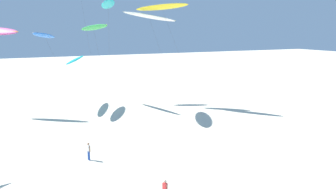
% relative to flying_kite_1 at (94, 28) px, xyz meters
% --- Properties ---
extents(flying_kite_1, '(3.11, 11.07, 12.71)m').
position_rel_flying_kite_1_xyz_m(flying_kite_1, '(0.00, 0.00, 0.00)').
color(flying_kite_1, green).
rests_on(flying_kite_1, ground).
extents(flying_kite_2, '(5.35, 13.67, 15.84)m').
position_rel_flying_kite_1_xyz_m(flying_kite_2, '(0.89, -5.61, 3.12)').
color(flying_kite_2, '#19B2B7').
rests_on(flying_kite_2, ground).
extents(flying_kite_3, '(7.23, 9.23, 14.67)m').
position_rel_flying_kite_1_xyz_m(flying_kite_3, '(7.82, -3.15, 1.67)').
color(flying_kite_3, white).
rests_on(flying_kite_3, ground).
extents(flying_kite_5, '(6.18, 9.21, 11.51)m').
position_rel_flying_kite_1_xyz_m(flying_kite_5, '(-6.89, 2.77, -1.18)').
color(flying_kite_5, blue).
rests_on(flying_kite_5, ground).
extents(flying_kite_6, '(4.90, 10.61, 7.94)m').
position_rel_flying_kite_1_xyz_m(flying_kite_6, '(-3.43, -2.71, -4.56)').
color(flying_kite_6, '#19B2B7').
rests_on(flying_kite_6, ground).
extents(flying_kite_7, '(6.44, 10.53, 15.55)m').
position_rel_flying_kite_1_xyz_m(flying_kite_7, '(8.86, -5.51, 2.95)').
color(flying_kite_7, yellow).
rests_on(flying_kite_7, ground).
extents(person_near_left, '(0.30, 0.48, 1.63)m').
position_rel_flying_kite_1_xyz_m(person_near_left, '(-6.21, -22.97, -11.01)').
color(person_near_left, '#284CA3').
rests_on(person_near_left, ground).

